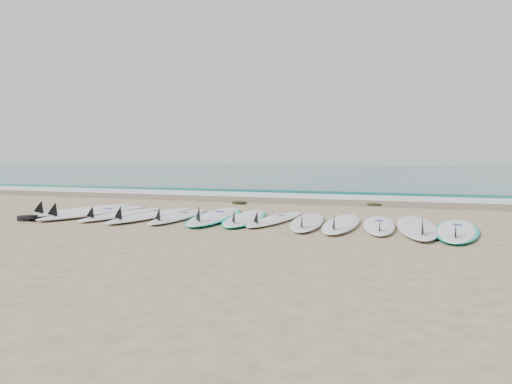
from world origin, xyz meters
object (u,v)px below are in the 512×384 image
(surfboard_6, at_px, (245,218))
(surfboard_12, at_px, (457,230))
(surfboard_0, at_px, (80,210))
(leash_coil, at_px, (28,218))

(surfboard_6, relative_size, surfboard_12, 1.00)
(surfboard_0, xyz_separation_m, surfboard_12, (6.89, -0.33, -0.01))
(surfboard_12, height_order, leash_coil, surfboard_12)
(surfboard_12, bearing_deg, surfboard_0, -179.58)
(surfboard_6, bearing_deg, surfboard_12, -15.16)
(surfboard_0, relative_size, surfboard_12, 1.06)
(surfboard_6, distance_m, surfboard_12, 3.41)
(surfboard_12, relative_size, leash_coil, 5.61)
(surfboard_6, height_order, surfboard_12, surfboard_12)
(surfboard_12, distance_m, leash_coil, 6.99)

